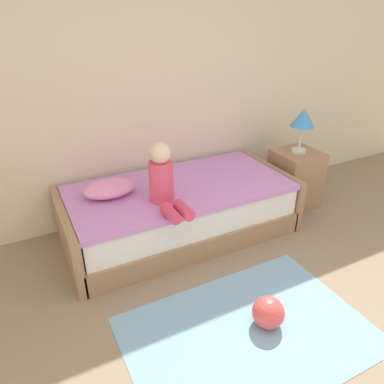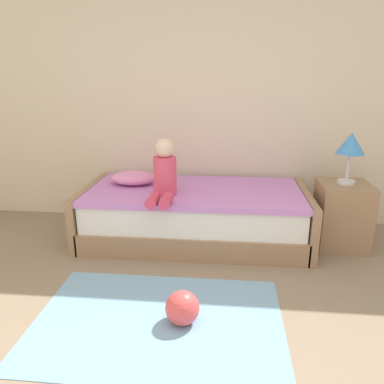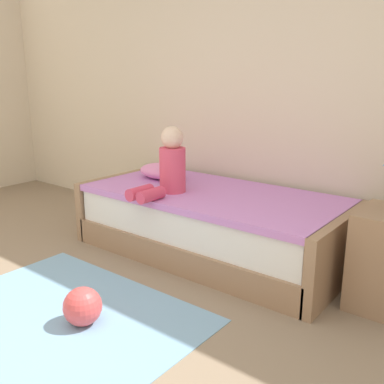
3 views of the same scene
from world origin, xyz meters
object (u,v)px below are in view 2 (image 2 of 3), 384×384
nightstand (342,215)px  child_figure (164,173)px  pillow (133,178)px  toy_ball (182,308)px  bed (195,214)px  table_lamp (351,146)px

nightstand → child_figure: 1.66m
pillow → toy_ball: pillow is taller
toy_ball → bed: bearing=91.8°
bed → child_figure: size_ratio=4.14×
bed → toy_ball: bearing=-88.2°
pillow → nightstand: bearing=-3.7°
child_figure → pillow: child_figure is taller
bed → child_figure: (-0.24, -0.23, 0.46)m
nightstand → pillow: (-1.96, 0.13, 0.26)m
bed → nightstand: nightstand is taller
table_lamp → toy_ball: table_lamp is taller
child_figure → pillow: bearing=137.9°
nightstand → table_lamp: 0.64m
nightstand → toy_ball: size_ratio=2.74×
bed → toy_ball: (0.04, -1.30, -0.14)m
nightstand → child_figure: bearing=-172.8°
child_figure → pillow: size_ratio=1.16×
nightstand → table_lamp: size_ratio=1.33×
bed → child_figure: 0.57m
child_figure → pillow: 0.51m
bed → table_lamp: (1.35, -0.03, 0.69)m
bed → nightstand: 1.35m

